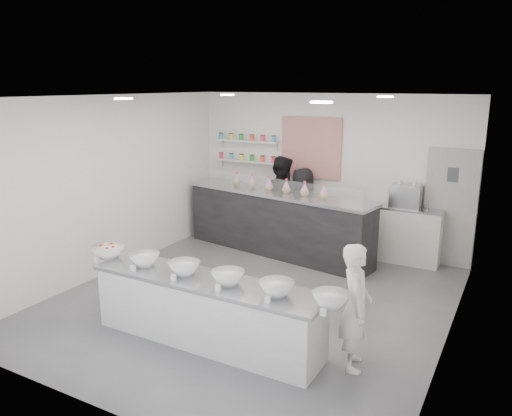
{
  "coord_description": "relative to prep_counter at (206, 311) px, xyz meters",
  "views": [
    {
      "loc": [
        3.4,
        -6.08,
        3.17
      ],
      "look_at": [
        -0.16,
        0.4,
        1.32
      ],
      "focal_mm": 35.0,
      "sensor_mm": 36.0,
      "label": 1
    }
  ],
  "objects": [
    {
      "name": "label_cards",
      "position": [
        0.0,
        -0.52,
        0.46
      ],
      "size": [
        3.31,
        0.04,
        0.07
      ],
      "primitive_type": null,
      "color": "white",
      "rests_on": "prep_counter"
    },
    {
      "name": "prep_counter",
      "position": [
        0.0,
        0.0,
        0.0
      ],
      "size": [
        3.1,
        0.73,
        0.85
      ],
      "primitive_type": "cube",
      "rotation": [
        0.0,
        0.0,
        -0.01
      ],
      "color": "silver",
      "rests_on": "floor"
    },
    {
      "name": "left_wall",
      "position": [
        -2.85,
        1.37,
        1.08
      ],
      "size": [
        0.0,
        6.0,
        6.0
      ],
      "primitive_type": "plane",
      "rotation": [
        1.57,
        0.0,
        1.57
      ],
      "color": "white",
      "rests_on": "floor"
    },
    {
      "name": "espresso_ledge",
      "position": [
        1.45,
        4.15,
        0.09
      ],
      "size": [
        1.38,
        0.44,
        1.02
      ],
      "primitive_type": "cube",
      "color": "silver",
      "rests_on": "floor"
    },
    {
      "name": "staff_right",
      "position": [
        -0.45,
        3.97,
        0.38
      ],
      "size": [
        0.86,
        0.64,
        1.61
      ],
      "primitive_type": "imported",
      "rotation": [
        0.0,
        0.0,
        2.97
      ],
      "color": "black",
      "rests_on": "floor"
    },
    {
      "name": "ceiling",
      "position": [
        -0.1,
        1.37,
        2.58
      ],
      "size": [
        6.0,
        6.0,
        0.0
      ],
      "primitive_type": "plane",
      "rotation": [
        3.14,
        0.0,
        0.0
      ],
      "color": "white",
      "rests_on": "floor"
    },
    {
      "name": "jar_shelf_lower",
      "position": [
        -1.85,
        4.27,
        1.18
      ],
      "size": [
        1.45,
        0.22,
        0.04
      ],
      "primitive_type": "cube",
      "color": "silver",
      "rests_on": "back_wall"
    },
    {
      "name": "downlight_1",
      "position": [
        1.3,
        0.37,
        2.56
      ],
      "size": [
        0.24,
        0.24,
        0.02
      ],
      "primitive_type": "cylinder",
      "color": "white",
      "rests_on": "ceiling"
    },
    {
      "name": "cookie_bags",
      "position": [
        -0.74,
        3.47,
        0.92
      ],
      "size": [
        2.15,
        0.51,
        0.27
      ],
      "primitive_type": null,
      "rotation": [
        0.0,
        0.0,
        -0.17
      ],
      "color": "pink",
      "rests_on": "back_bar"
    },
    {
      "name": "sneeze_guard",
      "position": [
        -0.8,
        3.13,
        0.94
      ],
      "size": [
        3.78,
        0.65,
        0.33
      ],
      "primitive_type": "cube",
      "rotation": [
        0.0,
        0.0,
        -0.17
      ],
      "color": "white",
      "rests_on": "back_bar"
    },
    {
      "name": "back_bar",
      "position": [
        -0.74,
        3.47,
        0.18
      ],
      "size": [
        3.95,
        1.34,
        1.2
      ],
      "primitive_type": "cube",
      "rotation": [
        0.0,
        0.0,
        -0.17
      ],
      "color": "black",
      "rests_on": "floor"
    },
    {
      "name": "woman_prep",
      "position": [
        1.79,
        0.34,
        0.32
      ],
      "size": [
        0.52,
        0.63,
        1.48
      ],
      "primitive_type": "imported",
      "rotation": [
        0.0,
        0.0,
        1.92
      ],
      "color": "silver",
      "rests_on": "floor"
    },
    {
      "name": "pattern_panel",
      "position": [
        -0.45,
        4.34,
        1.53
      ],
      "size": [
        1.25,
        0.03,
        1.2
      ],
      "primitive_type": "cube",
      "color": "#A11512",
      "rests_on": "back_wall"
    },
    {
      "name": "espresso_machine",
      "position": [
        1.47,
        4.15,
        0.8
      ],
      "size": [
        0.53,
        0.36,
        0.4
      ],
      "primitive_type": "cube",
      "color": "#93969E",
      "rests_on": "espresso_ledge"
    },
    {
      "name": "right_wall",
      "position": [
        2.65,
        1.37,
        1.08
      ],
      "size": [
        0.0,
        6.0,
        6.0
      ],
      "primitive_type": "plane",
      "rotation": [
        1.57,
        0.0,
        -1.57
      ],
      "color": "white",
      "rests_on": "floor"
    },
    {
      "name": "back_wall",
      "position": [
        -0.1,
        4.37,
        1.08
      ],
      "size": [
        5.5,
        0.0,
        5.5
      ],
      "primitive_type": "plane",
      "rotation": [
        1.57,
        0.0,
        0.0
      ],
      "color": "white",
      "rests_on": "floor"
    },
    {
      "name": "floor",
      "position": [
        -0.1,
        1.37,
        -0.42
      ],
      "size": [
        6.0,
        6.0,
        0.0
      ],
      "primitive_type": "plane",
      "color": "#515156",
      "rests_on": "ground"
    },
    {
      "name": "back_door",
      "position": [
        2.2,
        4.34,
        0.63
      ],
      "size": [
        0.88,
        0.04,
        2.1
      ],
      "primitive_type": "cube",
      "color": "#999996",
      "rests_on": "floor"
    },
    {
      "name": "staff_left",
      "position": [
        -0.88,
        3.91,
        0.49
      ],
      "size": [
        0.98,
        0.82,
        1.82
      ],
      "primitive_type": "imported",
      "rotation": [
        0.0,
        0.0,
        2.98
      ],
      "color": "black",
      "rests_on": "floor"
    },
    {
      "name": "jar_shelf_upper",
      "position": [
        -1.85,
        4.27,
        1.6
      ],
      "size": [
        1.45,
        0.22,
        0.04
      ],
      "primitive_type": "cube",
      "color": "silver",
      "rests_on": "back_wall"
    },
    {
      "name": "downlight_3",
      "position": [
        1.3,
        2.97,
        2.56
      ],
      "size": [
        0.24,
        0.24,
        0.02
      ],
      "primitive_type": "cylinder",
      "color": "white",
      "rests_on": "ceiling"
    },
    {
      "name": "downlight_0",
      "position": [
        -1.5,
        0.37,
        2.56
      ],
      "size": [
        0.24,
        0.24,
        0.02
      ],
      "primitive_type": "cylinder",
      "color": "white",
      "rests_on": "ceiling"
    },
    {
      "name": "cup_stacks",
      "position": [
        1.26,
        4.15,
        0.77
      ],
      "size": [
        0.24,
        0.24,
        0.35
      ],
      "primitive_type": null,
      "color": "tan",
      "rests_on": "espresso_ledge"
    },
    {
      "name": "preserve_jars",
      "position": [
        -1.85,
        4.25,
        1.46
      ],
      "size": [
        1.45,
        0.1,
        0.56
      ],
      "primitive_type": null,
      "color": "#FF325E",
      "rests_on": "jar_shelf_lower"
    },
    {
      "name": "prep_bowls",
      "position": [
        0.0,
        0.0,
        0.5
      ],
      "size": [
        3.66,
        0.54,
        0.16
      ],
      "primitive_type": null,
      "rotation": [
        0.0,
        0.0,
        -0.01
      ],
      "color": "white",
      "rests_on": "prep_counter"
    },
    {
      "name": "downlight_2",
      "position": [
        -1.5,
        2.97,
        2.56
      ],
      "size": [
        0.24,
        0.24,
        0.02
      ],
      "primitive_type": "cylinder",
      "color": "white",
      "rests_on": "ceiling"
    }
  ]
}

